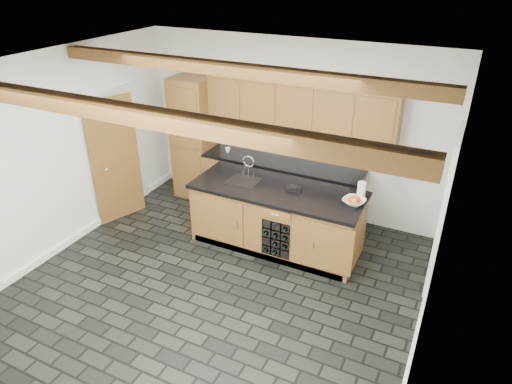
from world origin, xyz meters
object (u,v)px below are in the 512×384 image
(island, at_px, (277,218))
(kitchen_scale, at_px, (294,189))
(fruit_bowl, at_px, (354,202))
(paper_towel, at_px, (361,191))

(island, bearing_deg, kitchen_scale, 15.98)
(island, relative_size, fruit_bowl, 8.58)
(kitchen_scale, bearing_deg, fruit_bowl, -13.13)
(kitchen_scale, relative_size, paper_towel, 0.88)
(island, xyz_separation_m, kitchen_scale, (0.22, 0.06, 0.49))
(paper_towel, bearing_deg, fruit_bowl, -102.11)
(fruit_bowl, height_order, paper_towel, paper_towel)
(kitchen_scale, bearing_deg, island, -176.42)
(fruit_bowl, bearing_deg, paper_towel, 77.89)
(kitchen_scale, bearing_deg, paper_towel, -1.32)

